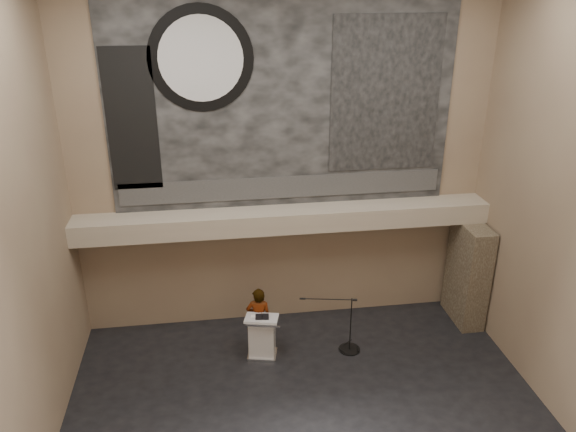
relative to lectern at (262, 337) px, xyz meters
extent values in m
plane|color=black|center=(0.75, -2.27, -0.55)|extent=(10.00, 10.00, 0.00)
cube|color=#7B634E|center=(0.75, 1.73, 3.70)|extent=(10.00, 0.02, 8.50)
cube|color=#7B634E|center=(0.75, -6.27, 3.70)|extent=(10.00, 0.02, 8.50)
cube|color=#7B634E|center=(-4.25, -2.27, 3.70)|extent=(0.02, 8.00, 8.50)
cube|color=gray|center=(0.75, 1.33, 2.40)|extent=(10.00, 0.80, 0.50)
cylinder|color=#B2893D|center=(-0.85, 1.28, 2.12)|extent=(0.04, 0.04, 0.06)
cylinder|color=#B2893D|center=(2.65, 1.28, 2.12)|extent=(0.04, 0.04, 0.06)
cube|color=black|center=(0.75, 1.70, 5.15)|extent=(8.00, 0.05, 5.00)
cube|color=#313131|center=(0.75, 1.66, 3.10)|extent=(7.76, 0.02, 0.55)
cylinder|color=black|center=(-1.05, 1.66, 6.15)|extent=(2.30, 0.02, 2.30)
cylinder|color=silver|center=(-1.05, 1.64, 6.15)|extent=(1.84, 0.02, 1.84)
cube|color=black|center=(3.15, 1.66, 5.25)|extent=(2.60, 0.02, 3.60)
cube|color=black|center=(-2.65, 1.66, 4.85)|extent=(1.10, 0.02, 3.20)
cube|color=#413628|center=(5.40, 0.88, 0.80)|extent=(0.60, 1.40, 2.70)
cube|color=silver|center=(0.00, 0.00, -0.51)|extent=(0.77, 0.65, 0.08)
cube|color=silver|center=(0.00, 0.00, 0.01)|extent=(0.67, 0.53, 0.96)
cube|color=silver|center=(0.00, -0.02, 0.52)|extent=(0.86, 0.69, 0.13)
cube|color=black|center=(0.01, -0.04, 0.56)|extent=(0.33, 0.28, 0.04)
cube|color=white|center=(-0.15, -0.05, 0.55)|extent=(0.27, 0.34, 0.00)
imported|color=silver|center=(-0.04, 0.33, 0.27)|extent=(0.66, 0.50, 1.65)
cylinder|color=black|center=(2.12, -0.06, -0.54)|extent=(0.52, 0.52, 0.02)
cylinder|color=black|center=(2.12, -0.06, 0.17)|extent=(0.03, 0.03, 1.45)
cylinder|color=black|center=(1.55, 0.05, 0.85)|extent=(1.26, 0.26, 0.02)
camera|label=1|loc=(-0.96, -10.96, 7.81)|focal=35.00mm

